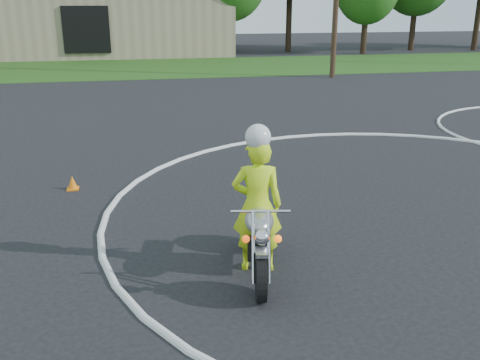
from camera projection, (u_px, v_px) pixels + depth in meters
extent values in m
cube|color=#1E4714|center=(219.00, 66.00, 32.56)|extent=(120.00, 10.00, 0.02)
torus|color=silver|center=(421.00, 209.00, 10.27)|extent=(12.12, 12.12, 0.12)
cylinder|color=black|center=(261.00, 277.00, 7.07)|extent=(0.26, 0.69, 0.68)
cylinder|color=black|center=(256.00, 228.00, 8.58)|extent=(0.26, 0.69, 0.68)
cube|color=black|center=(258.00, 241.00, 7.84)|extent=(0.43, 0.67, 0.34)
ellipsoid|color=#B4B4B9|center=(259.00, 220.00, 7.49)|extent=(0.53, 0.79, 0.32)
cube|color=black|center=(257.00, 208.00, 8.04)|extent=(0.42, 0.72, 0.11)
cylinder|color=silver|center=(253.00, 247.00, 7.03)|extent=(0.12, 0.41, 0.91)
cylinder|color=silver|center=(269.00, 246.00, 7.03)|extent=(0.12, 0.41, 0.91)
cube|color=silver|center=(261.00, 253.00, 6.93)|extent=(0.20, 0.27, 0.06)
cylinder|color=silver|center=(261.00, 211.00, 7.08)|extent=(0.79, 0.19, 0.04)
sphere|color=silver|center=(262.00, 237.00, 6.77)|extent=(0.20, 0.20, 0.20)
sphere|color=#E8490B|center=(246.00, 239.00, 6.80)|extent=(0.10, 0.10, 0.10)
sphere|color=#FF670C|center=(278.00, 239.00, 6.80)|extent=(0.10, 0.10, 0.10)
cylinder|color=silver|center=(268.00, 235.00, 8.31)|extent=(0.26, 0.91, 0.09)
imported|color=#D2FA1A|center=(257.00, 205.00, 7.71)|extent=(0.81, 0.61, 2.01)
sphere|color=silver|center=(258.00, 137.00, 7.33)|extent=(0.36, 0.36, 0.36)
cone|color=orange|center=(72.00, 183.00, 11.31)|extent=(0.22, 0.22, 0.30)
cube|color=orange|center=(73.00, 189.00, 11.35)|extent=(0.24, 0.24, 0.03)
cube|color=black|center=(86.00, 30.00, 34.98)|extent=(3.00, 0.16, 3.00)
cylinder|color=#382619|center=(230.00, 32.00, 38.93)|extent=(0.44, 0.44, 3.24)
cylinder|color=#382619|center=(289.00, 25.00, 41.61)|extent=(0.44, 0.44, 3.96)
cylinder|color=#382619|center=(364.00, 34.00, 39.94)|extent=(0.44, 0.44, 2.88)
cylinder|color=#382619|center=(413.00, 27.00, 42.62)|extent=(0.44, 0.44, 3.60)
cylinder|color=#382619|center=(477.00, 22.00, 42.52)|extent=(0.44, 0.44, 4.32)
cylinder|color=#382619|center=(174.00, 35.00, 39.16)|extent=(0.44, 0.44, 2.88)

